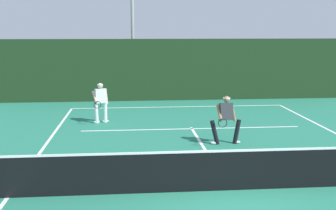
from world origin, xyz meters
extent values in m
plane|color=#237358|center=(0.00, 0.00, 0.00)|extent=(80.00, 80.00, 0.00)
cube|color=white|center=(0.00, 10.75, 0.00)|extent=(10.14, 0.10, 0.01)
cube|color=white|center=(-5.07, 0.00, 0.00)|extent=(0.10, 21.50, 0.01)
cube|color=white|center=(0.00, 6.17, 0.00)|extent=(8.26, 0.10, 0.01)
cube|color=white|center=(0.00, 3.20, 0.00)|extent=(0.10, 6.40, 0.01)
cube|color=black|center=(0.00, 0.00, 0.46)|extent=(10.93, 0.02, 0.93)
cube|color=white|center=(0.00, 0.00, 0.95)|extent=(10.93, 0.03, 0.05)
cylinder|color=black|center=(1.16, 4.01, 0.40)|extent=(0.28, 0.16, 0.81)
cylinder|color=black|center=(0.42, 3.97, 0.40)|extent=(0.34, 0.16, 0.81)
ellipsoid|color=white|center=(1.16, 4.01, 0.04)|extent=(0.27, 0.12, 0.09)
ellipsoid|color=white|center=(0.42, 3.97, 0.04)|extent=(0.27, 0.12, 0.09)
cube|color=#2D3338|center=(0.79, 3.99, 1.08)|extent=(0.43, 0.35, 0.59)
cylinder|color=#9E704C|center=(1.02, 4.00, 1.05)|extent=(0.24, 0.11, 0.62)
cylinder|color=#9E704C|center=(0.56, 3.97, 1.05)|extent=(0.12, 0.53, 0.47)
sphere|color=#9E704C|center=(0.79, 3.99, 1.48)|extent=(0.21, 0.21, 0.21)
cylinder|color=white|center=(0.79, 3.99, 1.52)|extent=(0.24, 0.24, 0.04)
cylinder|color=black|center=(0.52, 3.72, 0.84)|extent=(0.05, 0.26, 0.03)
torus|color=black|center=(0.54, 3.38, 0.84)|extent=(0.29, 0.04, 0.29)
cylinder|color=silver|center=(-3.31, 7.62, 0.40)|extent=(0.19, 0.19, 0.81)
cylinder|color=silver|center=(-3.66, 7.50, 0.40)|extent=(0.20, 0.19, 0.81)
ellipsoid|color=white|center=(-3.31, 7.62, 0.04)|extent=(0.28, 0.19, 0.09)
ellipsoid|color=white|center=(-3.66, 7.50, 0.04)|extent=(0.28, 0.19, 0.09)
cube|color=silver|center=(-3.48, 7.56, 1.09)|extent=(0.47, 0.36, 0.57)
cylinder|color=beige|center=(-3.26, 7.64, 1.06)|extent=(0.18, 0.14, 0.62)
cylinder|color=beige|center=(-3.70, 7.49, 1.06)|extent=(0.27, 0.56, 0.44)
sphere|color=beige|center=(-3.48, 7.56, 1.50)|extent=(0.22, 0.22, 0.22)
cylinder|color=white|center=(-3.48, 7.56, 1.53)|extent=(0.30, 0.30, 0.04)
cylinder|color=black|center=(-3.67, 7.24, 0.85)|extent=(0.11, 0.26, 0.03)
torus|color=black|center=(-3.56, 6.91, 0.85)|extent=(0.29, 0.12, 0.29)
sphere|color=#D1E033|center=(-2.55, 1.39, 0.03)|extent=(0.07, 0.07, 0.07)
cube|color=#1B351A|center=(0.00, 12.71, 1.61)|extent=(18.80, 0.12, 3.22)
cylinder|color=#9EA39E|center=(-2.12, 14.47, 4.07)|extent=(0.18, 0.18, 8.15)
camera|label=1|loc=(-2.30, -9.13, 3.70)|focal=44.95mm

